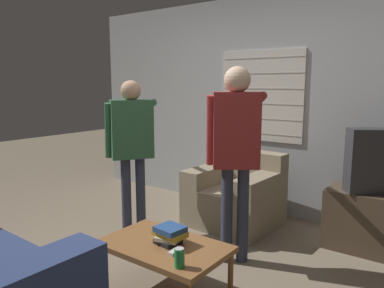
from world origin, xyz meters
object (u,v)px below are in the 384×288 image
object	(u,v)px
spare_remote	(175,251)
book_stack	(169,234)
person_left_standing	(132,138)
tv	(382,161)
person_right_standing	(236,141)
armchair_beige	(236,195)
coffee_table	(164,249)
soda_can	(179,258)

from	to	relation	value
spare_remote	book_stack	bearing A→B (deg)	139.20
person_left_standing	book_stack	distance (m)	1.40
tv	person_right_standing	xyz separation A→B (m)	(-0.96, -0.94, 0.21)
armchair_beige	book_stack	world-z (taller)	armchair_beige
spare_remote	person_left_standing	bearing A→B (deg)	140.64
armchair_beige	tv	world-z (taller)	tv
coffee_table	tv	size ratio (longest dim) A/B	1.48
person_right_standing	book_stack	distance (m)	0.97
coffee_table	book_stack	bearing A→B (deg)	41.59
coffee_table	tv	world-z (taller)	tv
soda_can	person_right_standing	bearing A→B (deg)	99.91
armchair_beige	person_left_standing	xyz separation A→B (m)	(-0.75, -0.83, 0.68)
armchair_beige	book_stack	distance (m)	1.59
tv	spare_remote	size ratio (longest dim) A/B	4.63
coffee_table	spare_remote	distance (m)	0.17
armchair_beige	soda_can	size ratio (longest dim) A/B	7.31
tv	soda_can	distance (m)	2.12
armchair_beige	book_stack	bearing A→B (deg)	104.73
tv	person_right_standing	size ratio (longest dim) A/B	0.37
book_stack	spare_remote	size ratio (longest dim) A/B	1.86
tv	book_stack	world-z (taller)	tv
tv	spare_remote	xyz separation A→B (m)	(-0.94, -1.78, -0.45)
person_right_standing	armchair_beige	bearing A→B (deg)	83.84
armchair_beige	soda_can	world-z (taller)	armchair_beige
armchair_beige	spare_remote	distance (m)	1.70
spare_remote	armchair_beige	bearing A→B (deg)	99.71
coffee_table	person_left_standing	xyz separation A→B (m)	(-1.06, 0.74, 0.64)
coffee_table	soda_can	world-z (taller)	soda_can
armchair_beige	person_right_standing	size ratio (longest dim) A/B	0.55
person_left_standing	soda_can	distance (m)	1.74
tv	soda_can	bearing A→B (deg)	33.83
armchair_beige	person_right_standing	xyz separation A→B (m)	(0.44, -0.79, 0.75)
armchair_beige	person_left_standing	bearing A→B (deg)	50.40
person_left_standing	person_right_standing	distance (m)	1.19
armchair_beige	spare_remote	size ratio (longest dim) A/B	6.90
book_stack	soda_can	distance (m)	0.36
soda_can	spare_remote	bearing A→B (deg)	136.20
coffee_table	book_stack	xyz separation A→B (m)	(0.03, 0.03, 0.11)
soda_can	coffee_table	bearing A→B (deg)	146.34
person_left_standing	person_right_standing	world-z (taller)	person_right_standing
person_left_standing	armchair_beige	bearing A→B (deg)	-7.07
person_right_standing	soda_can	xyz separation A→B (m)	(0.17, -0.99, -0.61)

